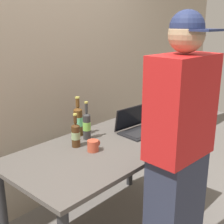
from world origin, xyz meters
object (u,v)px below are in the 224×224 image
Objects in this scene: beer_bottle_brown at (87,125)px; person_figure at (178,161)px; beer_bottle_amber at (76,134)px; beer_bottle_green at (78,120)px; laptop at (137,127)px; coffee_mug at (94,146)px.

person_figure is at bearing -93.60° from beer_bottle_brown.
beer_bottle_amber is 0.15× the size of person_figure.
beer_bottle_brown is 0.11m from beer_bottle_green.
beer_bottle_brown is 0.94× the size of beer_bottle_green.
beer_bottle_amber reaches higher than laptop.
beer_bottle_amber is at bearing -162.59° from beer_bottle_brown.
beer_bottle_brown reaches higher than laptop.
beer_bottle_amber is 0.17m from coffee_mug.
beer_bottle_amber is (-0.56, 0.15, 0.05)m from laptop.
laptop is at bearing 55.09° from person_figure.
beer_bottle_brown is 0.26m from coffee_mug.
person_figure is 0.64m from coffee_mug.
beer_bottle_green reaches higher than laptop.
coffee_mug is at bearing -113.80° from beer_bottle_green.
beer_bottle_green is 0.19× the size of person_figure.
coffee_mug is (-0.53, -0.01, -0.00)m from laptop.
coffee_mug is at bearing 97.10° from person_figure.
beer_bottle_amber is 0.24m from beer_bottle_green.
beer_bottle_green is at bearing 66.20° from coffee_mug.
person_figure reaches higher than beer_bottle_green.
person_figure reaches higher than beer_bottle_brown.
beer_bottle_brown is 2.70× the size of coffee_mug.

